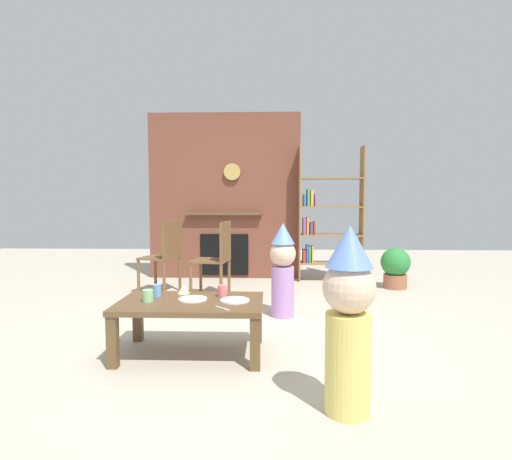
# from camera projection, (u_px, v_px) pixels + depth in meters

# --- Properties ---
(ground_plane) EXTENTS (12.00, 12.00, 0.00)m
(ground_plane) POSITION_uv_depth(u_px,v_px,m) (237.00, 333.00, 3.62)
(ground_plane) COLOR #BCB29E
(brick_fireplace_feature) EXTENTS (2.20, 0.28, 2.40)m
(brick_fireplace_feature) POSITION_uv_depth(u_px,v_px,m) (225.00, 197.00, 6.13)
(brick_fireplace_feature) COLOR brown
(brick_fireplace_feature) RESTS_ON ground_plane
(bookshelf) EXTENTS (0.90, 0.28, 1.90)m
(bookshelf) POSITION_uv_depth(u_px,v_px,m) (324.00, 220.00, 5.91)
(bookshelf) COLOR olive
(bookshelf) RESTS_ON ground_plane
(coffee_table) EXTENTS (1.07, 0.64, 0.41)m
(coffee_table) POSITION_uv_depth(u_px,v_px,m) (191.00, 309.00, 3.11)
(coffee_table) COLOR brown
(coffee_table) RESTS_ON ground_plane
(paper_cup_near_left) EXTENTS (0.06, 0.06, 0.09)m
(paper_cup_near_left) POSITION_uv_depth(u_px,v_px,m) (157.00, 290.00, 3.24)
(paper_cup_near_left) COLOR #669EE0
(paper_cup_near_left) RESTS_ON coffee_table
(paper_cup_near_right) EXTENTS (0.07, 0.07, 0.09)m
(paper_cup_near_right) POSITION_uv_depth(u_px,v_px,m) (222.00, 291.00, 3.23)
(paper_cup_near_right) COLOR #E5666B
(paper_cup_near_right) RESTS_ON coffee_table
(paper_cup_center) EXTENTS (0.08, 0.08, 0.09)m
(paper_cup_center) POSITION_uv_depth(u_px,v_px,m) (148.00, 296.00, 3.07)
(paper_cup_center) COLOR #8CD18C
(paper_cup_center) RESTS_ON coffee_table
(paper_plate_front) EXTENTS (0.22, 0.22, 0.01)m
(paper_plate_front) POSITION_uv_depth(u_px,v_px,m) (193.00, 299.00, 3.13)
(paper_plate_front) COLOR white
(paper_plate_front) RESTS_ON coffee_table
(paper_plate_rear) EXTENTS (0.22, 0.22, 0.01)m
(paper_plate_rear) POSITION_uv_depth(u_px,v_px,m) (235.00, 300.00, 3.10)
(paper_plate_rear) COLOR white
(paper_plate_rear) RESTS_ON coffee_table
(birthday_cake_slice) EXTENTS (0.10, 0.10, 0.07)m
(birthday_cake_slice) POSITION_uv_depth(u_px,v_px,m) (184.00, 289.00, 3.34)
(birthday_cake_slice) COLOR #EAC68C
(birthday_cake_slice) RESTS_ON coffee_table
(table_fork) EXTENTS (0.12, 0.12, 0.01)m
(table_fork) POSITION_uv_depth(u_px,v_px,m) (222.00, 308.00, 2.88)
(table_fork) COLOR silver
(table_fork) RESTS_ON coffee_table
(child_with_cone_hat) EXTENTS (0.28, 0.28, 1.03)m
(child_with_cone_hat) POSITION_uv_depth(u_px,v_px,m) (349.00, 315.00, 2.24)
(child_with_cone_hat) COLOR #E0CC66
(child_with_cone_hat) RESTS_ON ground_plane
(child_in_pink) EXTENTS (0.26, 0.26, 0.93)m
(child_in_pink) POSITION_uv_depth(u_px,v_px,m) (283.00, 267.00, 4.11)
(child_in_pink) COLOR #B27FCC
(child_in_pink) RESTS_ON ground_plane
(dining_chair_left) EXTENTS (0.51, 0.51, 0.90)m
(dining_chair_left) POSITION_uv_depth(u_px,v_px,m) (166.00, 252.00, 5.10)
(dining_chair_left) COLOR brown
(dining_chair_left) RESTS_ON ground_plane
(dining_chair_middle) EXTENTS (0.46, 0.46, 0.90)m
(dining_chair_middle) POSITION_uv_depth(u_px,v_px,m) (218.00, 255.00, 4.88)
(dining_chair_middle) COLOR brown
(dining_chair_middle) RESTS_ON ground_plane
(potted_plant_tall) EXTENTS (0.38, 0.38, 0.53)m
(potted_plant_tall) POSITION_uv_depth(u_px,v_px,m) (395.00, 267.00, 5.42)
(potted_plant_tall) COLOR #9E5B42
(potted_plant_tall) RESTS_ON ground_plane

